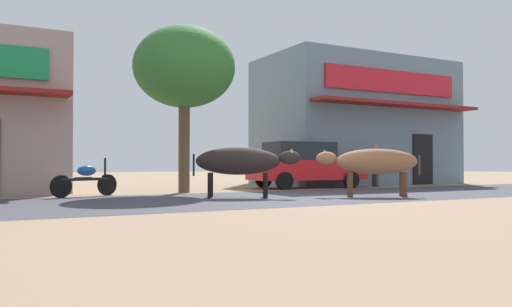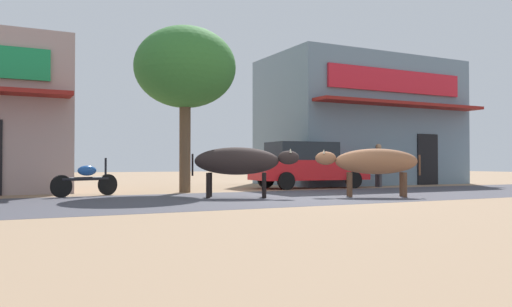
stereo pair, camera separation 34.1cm
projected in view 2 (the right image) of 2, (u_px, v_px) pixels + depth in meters
ground at (295, 197)px, 13.65m from camera, size 80.00×80.00×0.00m
asphalt_road at (295, 197)px, 13.65m from camera, size 72.00×5.44×0.00m
storefront_right_club at (361, 122)px, 22.64m from camera, size 8.35×5.46×5.37m
roadside_tree at (185, 68)px, 15.77m from camera, size 3.11×3.11×5.09m
parked_hatchback_car at (307, 165)px, 18.42m from camera, size 4.23×1.96×1.64m
parked_motorcycle at (86, 179)px, 13.91m from camera, size 1.86×0.85×1.04m
cow_near_brown at (239, 161)px, 13.39m from camera, size 2.66×1.69×1.31m
cow_far_dark at (373, 162)px, 13.74m from camera, size 2.55×1.81×1.29m
pedestrian_by_shop at (379, 162)px, 19.27m from camera, size 0.29×0.61×1.62m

